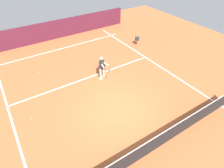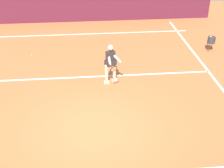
% 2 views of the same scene
% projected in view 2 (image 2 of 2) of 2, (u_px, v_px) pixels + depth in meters
% --- Properties ---
extents(ground_plane, '(28.14, 28.14, 0.00)m').
position_uv_depth(ground_plane, '(93.00, 130.00, 9.92)').
color(ground_plane, '#C66638').
extents(court_back_wall, '(14.89, 0.24, 1.59)m').
position_uv_depth(court_back_wall, '(85.00, 8.00, 18.64)').
color(court_back_wall, '#561E33').
rests_on(court_back_wall, ground).
extents(baseline_marking, '(10.89, 0.10, 0.01)m').
position_uv_depth(baseline_marking, '(86.00, 34.00, 17.13)').
color(baseline_marking, white).
rests_on(baseline_marking, ground).
extents(service_line_marking, '(9.89, 0.10, 0.01)m').
position_uv_depth(service_line_marking, '(90.00, 77.00, 12.93)').
color(service_line_marking, white).
rests_on(service_line_marking, ground).
extents(tennis_player, '(0.68, 1.13, 1.55)m').
position_uv_depth(tennis_player, '(111.00, 62.00, 12.14)').
color(tennis_player, beige).
rests_on(tennis_player, ground).
extents(tennis_ball_far, '(0.07, 0.07, 0.07)m').
position_uv_depth(tennis_ball_far, '(32.00, 55.00, 14.70)').
color(tennis_ball_far, '#D1E533').
rests_on(tennis_ball_far, ground).
extents(ball_hopper, '(0.36, 0.36, 0.74)m').
position_uv_depth(ball_hopper, '(211.00, 40.00, 14.93)').
color(ball_hopper, '#333338').
rests_on(ball_hopper, ground).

